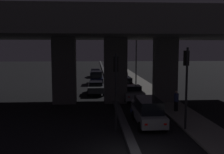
% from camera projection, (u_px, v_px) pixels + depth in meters
% --- Properties ---
extents(median_divider, '(0.52, 126.00, 0.25)m').
position_uv_depth(median_divider, '(106.00, 77.00, 47.03)').
color(median_divider, '#4C4C51').
rests_on(median_divider, ground_plane).
extents(sidewalk_right, '(2.56, 126.00, 0.12)m').
position_uv_depth(sidewalk_right, '(140.00, 83.00, 40.41)').
color(sidewalk_right, gray).
rests_on(sidewalk_right, ground_plane).
extents(elevated_overpass, '(31.10, 13.35, 9.37)m').
position_uv_depth(elevated_overpass, '(113.00, 29.00, 24.92)').
color(elevated_overpass, '#5B5956').
rests_on(elevated_overpass, ground_plane).
extents(traffic_light_left_of_median, '(0.30, 0.49, 4.96)m').
position_uv_depth(traffic_light_left_of_median, '(116.00, 79.00, 16.26)').
color(traffic_light_left_of_median, black).
rests_on(traffic_light_left_of_median, ground_plane).
extents(traffic_light_right_of_median, '(0.30, 0.49, 5.33)m').
position_uv_depth(traffic_light_right_of_median, '(186.00, 74.00, 16.51)').
color(traffic_light_right_of_median, black).
rests_on(traffic_light_right_of_median, ground_plane).
extents(street_lamp, '(2.64, 0.32, 8.76)m').
position_uv_depth(street_lamp, '(134.00, 49.00, 37.94)').
color(street_lamp, '#2D2D30').
rests_on(street_lamp, ground_plane).
extents(car_silver_lead, '(1.83, 4.41, 1.82)m').
position_uv_depth(car_silver_lead, '(148.00, 111.00, 17.95)').
color(car_silver_lead, gray).
rests_on(car_silver_lead, ground_plane).
extents(car_silver_second, '(2.17, 4.11, 1.55)m').
position_uv_depth(car_silver_second, '(132.00, 93.00, 26.64)').
color(car_silver_second, gray).
rests_on(car_silver_second, ground_plane).
extents(car_dark_red_third, '(2.17, 4.31, 1.74)m').
position_uv_depth(car_dark_red_third, '(124.00, 84.00, 32.78)').
color(car_dark_red_third, '#591414').
rests_on(car_dark_red_third, ground_plane).
extents(car_dark_blue_fourth, '(1.98, 4.79, 1.86)m').
position_uv_depth(car_dark_blue_fourth, '(121.00, 77.00, 39.11)').
color(car_dark_blue_fourth, '#141938').
rests_on(car_dark_blue_fourth, ground_plane).
extents(car_taxi_yellow_fifth, '(2.15, 4.40, 1.45)m').
position_uv_depth(car_taxi_yellow_fifth, '(117.00, 75.00, 45.73)').
color(car_taxi_yellow_fifth, gold).
rests_on(car_taxi_yellow_fifth, ground_plane).
extents(car_grey_lead_oncoming, '(1.95, 4.42, 1.43)m').
position_uv_depth(car_grey_lead_oncoming, '(96.00, 87.00, 30.59)').
color(car_grey_lead_oncoming, '#515459').
rests_on(car_grey_lead_oncoming, ground_plane).
extents(car_dark_blue_second_oncoming, '(2.04, 4.31, 1.90)m').
position_uv_depth(car_dark_blue_second_oncoming, '(97.00, 77.00, 39.55)').
color(car_dark_blue_second_oncoming, '#141938').
rests_on(car_dark_blue_second_oncoming, ground_plane).
extents(car_dark_blue_third_oncoming, '(2.04, 4.48, 1.51)m').
position_uv_depth(car_dark_blue_third_oncoming, '(95.00, 73.00, 49.00)').
color(car_dark_blue_third_oncoming, '#141938').
rests_on(car_dark_blue_third_oncoming, ground_plane).
extents(motorcycle_blue_filtering_near, '(0.33, 1.69, 1.41)m').
position_uv_depth(motorcycle_blue_filtering_near, '(133.00, 110.00, 19.89)').
color(motorcycle_blue_filtering_near, black).
rests_on(motorcycle_blue_filtering_near, ground_plane).
extents(motorcycle_black_filtering_mid, '(0.33, 1.97, 1.48)m').
position_uv_depth(motorcycle_black_filtering_mid, '(122.00, 91.00, 28.62)').
color(motorcycle_black_filtering_mid, black).
rests_on(motorcycle_black_filtering_mid, ground_plane).
extents(pedestrian_on_sidewalk, '(0.39, 0.39, 1.69)m').
position_uv_depth(pedestrian_on_sidewalk, '(176.00, 101.00, 21.57)').
color(pedestrian_on_sidewalk, black).
rests_on(pedestrian_on_sidewalk, sidewalk_right).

